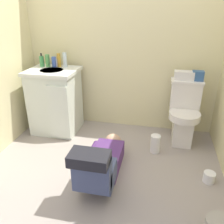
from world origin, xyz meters
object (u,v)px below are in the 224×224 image
Objects in this scene: bottle_green at (48,61)px; paper_towel_roll at (155,144)px; vanity_cabinet at (56,100)px; person_plumber at (101,162)px; toilet at (184,113)px; toilet_paper_roll at (209,177)px; bottle_blue at (54,62)px; bottle_amber at (59,60)px; faucet at (57,63)px; bottle_clear at (65,60)px; tissue_box at (184,75)px; toiletry_bag at (198,76)px; soap_dispenser at (42,61)px.

paper_towel_roll is at bearing -15.54° from bottle_green.
person_plumber is (0.81, -0.82, -0.24)m from vanity_cabinet.
toilet is at bearing -2.43° from bottle_green.
person_plumber is at bearing -171.24° from toilet_paper_roll.
bottle_blue is 0.07m from bottle_amber.
faucet is 0.66× the size of bottle_green.
bottle_blue reaches higher than paper_towel_roll.
bottle_green is 0.22m from bottle_clear.
bottle_blue reaches higher than tissue_box.
bottle_amber is 0.94× the size of bottle_clear.
toiletry_bag is at bearing 47.42° from person_plumber.
bottle_amber is 2.15m from toilet_paper_roll.
tissue_box is 2.00× the size of toilet_paper_roll.
soap_dispenser is at bearing 177.62° from toilet.
soap_dispenser is at bearing -179.47° from tissue_box.
soap_dispenser reaches higher than vanity_cabinet.
bottle_blue is at bearing 163.07° from paper_towel_roll.
vanity_cabinet is 6.61× the size of toiletry_bag.
bottle_clear is (0.08, 0.01, 0.01)m from bottle_amber.
soap_dispenser is 1.32× the size of bottle_blue.
faucet reaches higher than toiletry_bag.
bottle_amber is at bearing 176.18° from toilet.
toilet is at bearing -3.82° from bottle_amber.
toilet_paper_roll is (1.86, -0.81, -0.83)m from bottle_blue.
faucet is at bearing 176.63° from toilet.
toilet is 3.58× the size of paper_towel_roll.
toilet is 1.68m from faucet.
paper_towel_roll is (-0.30, -0.32, -0.26)m from toilet.
bottle_green reaches higher than faucet.
toilet reaches higher than person_plumber.
bottle_blue is at bearing -179.83° from tissue_box.
tissue_box is at bearing 0.62° from bottle_green.
toilet is 1.60m from vanity_cabinet.
tissue_box is at bearing -0.88° from bottle_clear.
bottle_blue is at bearing -162.46° from bottle_amber.
toiletry_bag is at bearing 45.35° from paper_towel_roll.
bottle_blue is at bearing 104.09° from vanity_cabinet.
person_plumber is at bearing -132.58° from toiletry_bag.
bottle_amber reaches higher than toilet_paper_roll.
toiletry_bag is (1.70, -0.00, -0.06)m from faucet.
bottle_clear is at bearing 160.11° from paper_towel_roll.
paper_towel_roll is (-0.26, -0.41, -0.70)m from tissue_box.
soap_dispenser reaches higher than bottle_green.
bottle_blue is (0.08, 0.01, -0.01)m from bottle_green.
toilet is 7.50× the size of faucet.
tissue_box is 1.31× the size of bottle_amber.
vanity_cabinet reaches higher than toilet_paper_roll.
bottle_clear is 0.86× the size of paper_towel_roll.
soap_dispenser is 0.30m from bottle_clear.
faucet is at bearing 6.01° from soap_dispenser.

